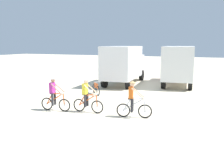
{
  "coord_description": "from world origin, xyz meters",
  "views": [
    {
      "loc": [
        5.97,
        -9.81,
        3.53
      ],
      "look_at": [
        0.01,
        3.65,
        1.1
      ],
      "focal_mm": 38.82,
      "sensor_mm": 36.0,
      "label": 1
    }
  ],
  "objects": [
    {
      "name": "cyclist_near_camera",
      "position": [
        2.29,
        0.98,
        0.85
      ],
      "size": [
        1.7,
        0.59,
        1.82
      ],
      "color": "black",
      "rests_on": "ground"
    },
    {
      "name": "box_truck_white_box",
      "position": [
        2.76,
        11.72,
        1.87
      ],
      "size": [
        3.07,
        6.96,
        3.35
      ],
      "color": "white",
      "rests_on": "ground"
    },
    {
      "name": "cyclist_orange_shirt",
      "position": [
        -1.96,
        0.47,
        0.85
      ],
      "size": [
        1.73,
        0.52,
        1.82
      ],
      "color": "black",
      "rests_on": "ground"
    },
    {
      "name": "bicycle_spare",
      "position": [
        -1.94,
        5.21,
        0.4
      ],
      "size": [
        1.23,
        1.3,
        0.97
      ],
      "color": "black",
      "rests_on": "ground"
    },
    {
      "name": "ground_plane",
      "position": [
        0.0,
        0.0,
        0.0
      ],
      "size": [
        120.0,
        120.0,
        0.0
      ],
      "primitive_type": "plane",
      "color": "beige"
    },
    {
      "name": "cyclist_cowboy_hat",
      "position": [
        -0.21,
        0.9,
        0.85
      ],
      "size": [
        1.73,
        0.52,
        1.82
      ],
      "color": "black",
      "rests_on": "ground"
    },
    {
      "name": "box_truck_avon_van",
      "position": [
        -1.73,
        10.22,
        1.87
      ],
      "size": [
        2.95,
        6.93,
        3.35
      ],
      "color": "white",
      "rests_on": "ground"
    }
  ]
}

